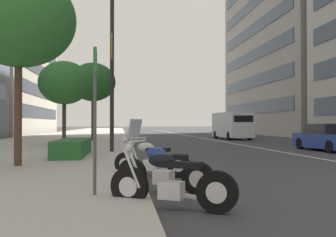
{
  "coord_description": "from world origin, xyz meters",
  "views": [
    {
      "loc": [
        -6.02,
        7.86,
        1.38
      ],
      "look_at": [
        17.46,
        4.99,
        1.72
      ],
      "focal_mm": 41.09,
      "sensor_mm": 36.0,
      "label": 1
    }
  ],
  "objects_px": {
    "delivery_van_ahead": "(232,125)",
    "street_tree_near_plaza_corner": "(19,19)",
    "motorcycle_under_tarp": "(162,170)",
    "street_tree_far_plaza": "(93,82)",
    "motorcycle_second_in_row": "(170,183)",
    "motorcycle_by_sign_pole": "(151,161)",
    "car_following_behind": "(330,138)",
    "parking_sign_by_curb": "(95,106)",
    "street_lamp_with_banners": "(121,33)",
    "street_tree_mid_sidewalk": "(64,83)"
  },
  "relations": [
    {
      "from": "delivery_van_ahead",
      "to": "street_tree_far_plaza",
      "type": "height_order",
      "value": "street_tree_far_plaza"
    },
    {
      "from": "delivery_van_ahead",
      "to": "street_tree_far_plaza",
      "type": "bearing_deg",
      "value": 108.03
    },
    {
      "from": "motorcycle_second_in_row",
      "to": "car_following_behind",
      "type": "distance_m",
      "value": 15.87
    },
    {
      "from": "street_tree_mid_sidewalk",
      "to": "street_lamp_with_banners",
      "type": "bearing_deg",
      "value": -147.79
    },
    {
      "from": "delivery_van_ahead",
      "to": "street_tree_mid_sidewalk",
      "type": "height_order",
      "value": "street_tree_mid_sidewalk"
    },
    {
      "from": "street_lamp_with_banners",
      "to": "street_tree_far_plaza",
      "type": "relative_size",
      "value": 1.54
    },
    {
      "from": "street_lamp_with_banners",
      "to": "street_tree_mid_sidewalk",
      "type": "height_order",
      "value": "street_lamp_with_banners"
    },
    {
      "from": "motorcycle_second_in_row",
      "to": "motorcycle_under_tarp",
      "type": "xyz_separation_m",
      "value": [
        1.53,
        -0.03,
        0.02
      ]
    },
    {
      "from": "motorcycle_by_sign_pole",
      "to": "delivery_van_ahead",
      "type": "relative_size",
      "value": 0.32
    },
    {
      "from": "motorcycle_under_tarp",
      "to": "street_lamp_with_banners",
      "type": "xyz_separation_m",
      "value": [
        9.68,
        0.85,
        5.04
      ]
    },
    {
      "from": "motorcycle_under_tarp",
      "to": "motorcycle_by_sign_pole",
      "type": "relative_size",
      "value": 0.95
    },
    {
      "from": "street_tree_far_plaza",
      "to": "motorcycle_by_sign_pole",
      "type": "bearing_deg",
      "value": -171.4
    },
    {
      "from": "motorcycle_by_sign_pole",
      "to": "parking_sign_by_curb",
      "type": "xyz_separation_m",
      "value": [
        -3.34,
        1.23,
        1.29
      ]
    },
    {
      "from": "motorcycle_by_sign_pole",
      "to": "street_tree_near_plaza_corner",
      "type": "distance_m",
      "value": 5.79
    },
    {
      "from": "street_tree_near_plaza_corner",
      "to": "street_tree_mid_sidewalk",
      "type": "distance_m",
      "value": 10.72
    },
    {
      "from": "parking_sign_by_curb",
      "to": "street_lamp_with_banners",
      "type": "height_order",
      "value": "street_lamp_with_banners"
    },
    {
      "from": "delivery_van_ahead",
      "to": "car_following_behind",
      "type": "bearing_deg",
      "value": -179.49
    },
    {
      "from": "motorcycle_second_in_row",
      "to": "street_lamp_with_banners",
      "type": "height_order",
      "value": "street_lamp_with_banners"
    },
    {
      "from": "car_following_behind",
      "to": "street_lamp_with_banners",
      "type": "distance_m",
      "value": 11.79
    },
    {
      "from": "car_following_behind",
      "to": "street_tree_mid_sidewalk",
      "type": "height_order",
      "value": "street_tree_mid_sidewalk"
    },
    {
      "from": "street_tree_far_plaza",
      "to": "car_following_behind",
      "type": "bearing_deg",
      "value": -129.99
    },
    {
      "from": "delivery_van_ahead",
      "to": "street_tree_near_plaza_corner",
      "type": "xyz_separation_m",
      "value": [
        -21.96,
        12.96,
        3.17
      ]
    },
    {
      "from": "motorcycle_by_sign_pole",
      "to": "motorcycle_under_tarp",
      "type": "bearing_deg",
      "value": 117.99
    },
    {
      "from": "motorcycle_under_tarp",
      "to": "street_lamp_with_banners",
      "type": "distance_m",
      "value": 10.95
    },
    {
      "from": "street_lamp_with_banners",
      "to": "street_tree_far_plaza",
      "type": "bearing_deg",
      "value": 9.93
    },
    {
      "from": "motorcycle_second_in_row",
      "to": "car_following_behind",
      "type": "height_order",
      "value": "car_following_behind"
    },
    {
      "from": "delivery_van_ahead",
      "to": "street_lamp_with_banners",
      "type": "height_order",
      "value": "street_lamp_with_banners"
    },
    {
      "from": "street_tree_near_plaza_corner",
      "to": "parking_sign_by_curb",
      "type": "bearing_deg",
      "value": -152.66
    },
    {
      "from": "street_tree_far_plaza",
      "to": "street_lamp_with_banners",
      "type": "bearing_deg",
      "value": -170.07
    },
    {
      "from": "delivery_van_ahead",
      "to": "parking_sign_by_curb",
      "type": "height_order",
      "value": "parking_sign_by_curb"
    },
    {
      "from": "motorcycle_second_in_row",
      "to": "motorcycle_by_sign_pole",
      "type": "distance_m",
      "value": 3.99
    },
    {
      "from": "car_following_behind",
      "to": "street_tree_mid_sidewalk",
      "type": "bearing_deg",
      "value": 73.12
    },
    {
      "from": "street_lamp_with_banners",
      "to": "street_tree_mid_sidewalk",
      "type": "relative_size",
      "value": 1.87
    },
    {
      "from": "motorcycle_second_in_row",
      "to": "street_tree_mid_sidewalk",
      "type": "xyz_separation_m",
      "value": [
        16.3,
        4.02,
        3.3
      ]
    },
    {
      "from": "motorcycle_under_tarp",
      "to": "street_tree_near_plaza_corner",
      "type": "bearing_deg",
      "value": -13.2
    },
    {
      "from": "delivery_van_ahead",
      "to": "street_tree_mid_sidewalk",
      "type": "distance_m",
      "value": 17.51
    },
    {
      "from": "motorcycle_second_in_row",
      "to": "parking_sign_by_curb",
      "type": "relative_size",
      "value": 0.76
    },
    {
      "from": "motorcycle_second_in_row",
      "to": "street_tree_far_plaza",
      "type": "bearing_deg",
      "value": -54.7
    },
    {
      "from": "motorcycle_second_in_row",
      "to": "motorcycle_by_sign_pole",
      "type": "bearing_deg",
      "value": -61.73
    },
    {
      "from": "parking_sign_by_curb",
      "to": "street_tree_mid_sidewalk",
      "type": "relative_size",
      "value": 0.53
    },
    {
      "from": "motorcycle_second_in_row",
      "to": "street_tree_near_plaza_corner",
      "type": "xyz_separation_m",
      "value": [
        5.61,
        3.8,
        4.05
      ]
    },
    {
      "from": "motorcycle_under_tarp",
      "to": "car_following_behind",
      "type": "xyz_separation_m",
      "value": [
        10.89,
        -9.83,
        0.2
      ]
    },
    {
      "from": "motorcycle_by_sign_pole",
      "to": "street_tree_near_plaza_corner",
      "type": "xyz_separation_m",
      "value": [
        1.62,
        3.8,
        4.07
      ]
    },
    {
      "from": "motorcycle_under_tarp",
      "to": "street_tree_far_plaza",
      "type": "xyz_separation_m",
      "value": [
        21.6,
        2.93,
        4.08
      ]
    },
    {
      "from": "motorcycle_second_in_row",
      "to": "motorcycle_by_sign_pole",
      "type": "relative_size",
      "value": 1.0
    },
    {
      "from": "car_following_behind",
      "to": "delivery_van_ahead",
      "type": "relative_size",
      "value": 0.75
    },
    {
      "from": "street_tree_near_plaza_corner",
      "to": "delivery_van_ahead",
      "type": "bearing_deg",
      "value": -30.54
    },
    {
      "from": "car_following_behind",
      "to": "delivery_van_ahead",
      "type": "bearing_deg",
      "value": 1.38
    },
    {
      "from": "motorcycle_under_tarp",
      "to": "motorcycle_second_in_row",
      "type": "bearing_deg",
      "value": 122.39
    },
    {
      "from": "motorcycle_under_tarp",
      "to": "street_tree_mid_sidewalk",
      "type": "height_order",
      "value": "street_tree_mid_sidewalk"
    }
  ]
}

